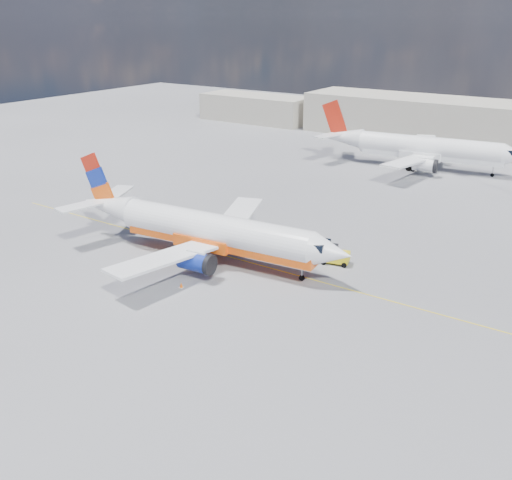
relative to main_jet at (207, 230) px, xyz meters
The scene contains 8 objects.
ground 4.95m from the main_jet, 20.07° to the right, with size 240.00×240.00×0.00m, color slate.
taxi_line 5.08m from the main_jet, 25.90° to the left, with size 70.00×0.15×0.01m, color yellow.
terminal_main 74.21m from the main_jet, 83.40° to the left, with size 70.00×14.00×8.00m, color #ADA695.
terminal_annex 81.98m from the main_jet, 120.39° to the left, with size 26.00×10.00×6.00m, color #ADA695.
main_jet is the anchor object (origin of this frame).
second_jet 48.94m from the main_jet, 83.25° to the left, with size 33.67×26.42×10.20m.
gse_tug 13.17m from the main_jet, 29.20° to the left, with size 3.01×2.26×1.94m.
traffic_cone 7.50m from the main_jet, 72.89° to the right, with size 0.37×0.37×0.52m.
Camera 1 is at (30.68, -40.84, 23.61)m, focal length 40.00 mm.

